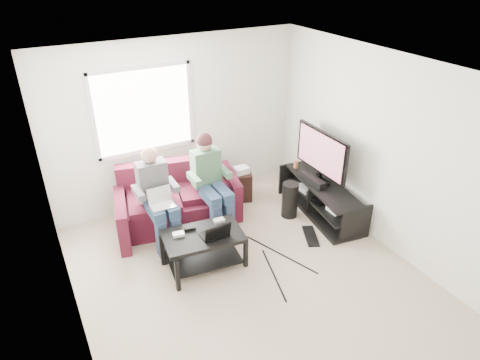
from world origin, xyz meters
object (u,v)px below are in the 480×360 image
(tv, at_px, (321,154))
(end_table, at_px, (241,185))
(coffee_table, at_px, (203,243))
(tv_stand, at_px, (321,200))
(sofa, at_px, (178,202))
(subwoofer, at_px, (290,200))

(tv, height_order, end_table, tv)
(tv, bearing_deg, coffee_table, -169.93)
(tv_stand, bearing_deg, end_table, 131.34)
(sofa, relative_size, tv_stand, 1.23)
(sofa, distance_m, tv, 2.24)
(tv, xyz_separation_m, end_table, (-0.86, 0.88, -0.73))
(tv, bearing_deg, subwoofer, 169.88)
(coffee_table, height_order, end_table, end_table)
(sofa, bearing_deg, subwoofer, -24.01)
(coffee_table, relative_size, tv, 0.96)
(tv_stand, height_order, end_table, end_table)
(subwoofer, xyz_separation_m, end_table, (-0.41, 0.80, -0.02))
(coffee_table, distance_m, tv_stand, 2.12)
(tv_stand, bearing_deg, coffee_table, -172.61)
(coffee_table, relative_size, subwoofer, 1.90)
(subwoofer, bearing_deg, tv_stand, -21.61)
(tv, bearing_deg, tv_stand, -88.53)
(tv, relative_size, end_table, 1.91)
(sofa, relative_size, coffee_table, 1.93)
(tv_stand, distance_m, tv, 0.76)
(coffee_table, height_order, tv, tv)
(tv_stand, xyz_separation_m, end_table, (-0.87, 0.98, 0.02))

